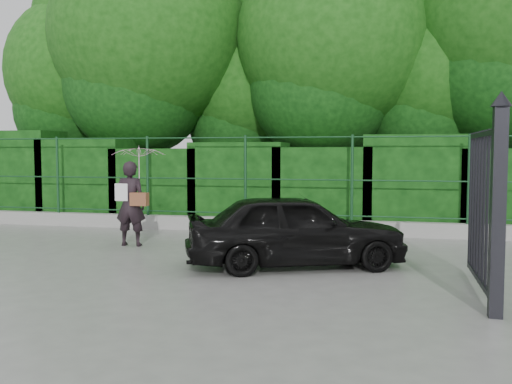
# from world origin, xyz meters

# --- Properties ---
(ground) EXTENTS (80.00, 80.00, 0.00)m
(ground) POSITION_xyz_m (0.00, 0.00, 0.00)
(ground) COLOR gray
(kerb) EXTENTS (14.00, 0.25, 0.30)m
(kerb) POSITION_xyz_m (0.00, 4.50, 0.15)
(kerb) COLOR #9E9E99
(kerb) RESTS_ON ground
(fence) EXTENTS (14.13, 0.06, 1.80)m
(fence) POSITION_xyz_m (0.22, 4.50, 1.20)
(fence) COLOR #154020
(fence) RESTS_ON kerb
(hedge) EXTENTS (14.20, 1.20, 2.28)m
(hedge) POSITION_xyz_m (-0.19, 5.50, 1.00)
(hedge) COLOR black
(hedge) RESTS_ON ground
(trees) EXTENTS (17.10, 6.15, 8.08)m
(trees) POSITION_xyz_m (1.14, 7.74, 4.62)
(trees) COLOR black
(trees) RESTS_ON ground
(gate) EXTENTS (0.22, 2.33, 2.36)m
(gate) POSITION_xyz_m (4.60, -0.72, 1.19)
(gate) COLOR black
(gate) RESTS_ON ground
(woman) EXTENTS (0.99, 1.01, 1.86)m
(woman) POSITION_xyz_m (-1.08, 2.19, 1.23)
(woman) COLOR black
(woman) RESTS_ON ground
(car) EXTENTS (3.57, 2.49, 1.13)m
(car) POSITION_xyz_m (2.11, 0.95, 0.56)
(car) COLOR black
(car) RESTS_ON ground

